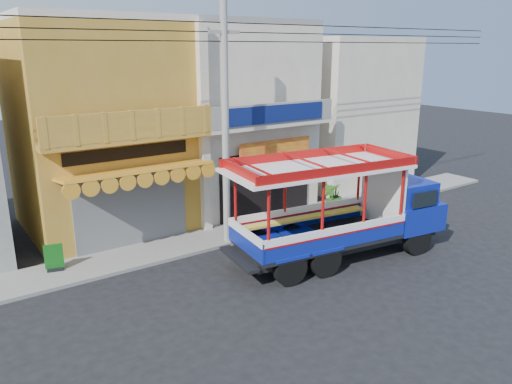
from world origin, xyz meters
TOP-DOWN VIEW (x-y plane):
  - ground at (0.00, 0.00)m, footprint 90.00×90.00m
  - sidewalk at (0.00, 4.00)m, footprint 30.00×2.00m
  - shophouse_left at (-4.00, 7.96)m, footprint 6.00×7.50m
  - shophouse_right at (2.00, 7.96)m, footprint 6.00×6.75m
  - party_pilaster at (-1.00, 4.85)m, footprint 0.35×0.30m
  - filler_building_right at (9.00, 8.00)m, footprint 6.00×6.00m
  - utility_pole at (-0.85, 3.30)m, footprint 28.00×0.26m
  - songthaew_truck at (2.06, -0.11)m, footprint 8.13×3.55m
  - green_sign at (-6.99, 4.25)m, footprint 0.59×0.38m
  - potted_plant_b at (4.70, 3.84)m, footprint 0.66×0.74m
  - potted_plant_c at (5.36, 4.17)m, footprint 0.80×0.80m

SIDE VIEW (x-z plane):
  - ground at x=0.00m, z-range 0.00..0.00m
  - sidewalk at x=0.00m, z-range 0.00..0.12m
  - green_sign at x=-6.99m, z-range 0.05..0.95m
  - potted_plant_c at x=5.36m, z-range 0.12..1.14m
  - potted_plant_b at x=4.70m, z-range 0.12..1.24m
  - songthaew_truck at x=2.06m, z-range -0.07..3.61m
  - filler_building_right at x=9.00m, z-range 0.00..7.60m
  - party_pilaster at x=-1.00m, z-range 0.00..8.00m
  - shophouse_right at x=2.00m, z-range -0.01..8.23m
  - shophouse_left at x=-4.00m, z-range -0.01..8.23m
  - utility_pole at x=-0.85m, z-range 0.53..9.53m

